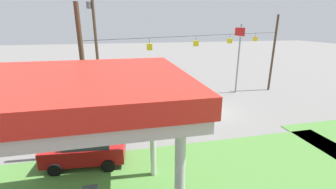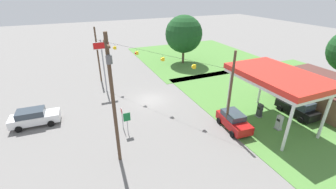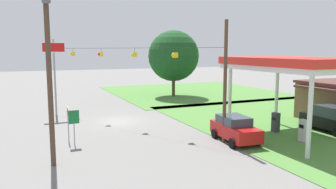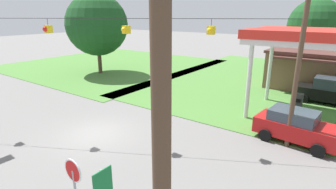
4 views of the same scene
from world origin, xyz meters
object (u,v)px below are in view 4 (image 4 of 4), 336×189
(gas_station_store, at_px, (330,70))
(fuel_pump_near, at_px, (297,105))
(gas_station_canopy, at_px, (333,39))
(tree_behind_station, at_px, (315,25))
(utility_pole_main, at_px, (163,72))
(stop_sign_roadside, at_px, (74,179))
(tree_west_verge, at_px, (97,25))
(car_at_pumps_rear, at_px, (329,91))
(car_at_pumps_front, at_px, (296,126))

(gas_station_store, bearing_deg, fuel_pump_near, -96.25)
(gas_station_canopy, xyz_separation_m, tree_behind_station, (-3.34, 17.56, 0.11))
(tree_behind_station, bearing_deg, gas_station_canopy, -79.24)
(utility_pole_main, bearing_deg, stop_sign_roadside, 163.50)
(tree_west_verge, bearing_deg, car_at_pumps_rear, 7.53)
(stop_sign_roadside, relative_size, tree_west_verge, 0.28)
(utility_pole_main, xyz_separation_m, tree_behind_station, (-2.68, 33.76, -0.61))
(car_at_pumps_front, relative_size, tree_west_verge, 0.48)
(utility_pole_main, relative_size, tree_behind_station, 1.27)
(gas_station_canopy, xyz_separation_m, car_at_pumps_front, (-0.68, -4.22, -4.37))
(fuel_pump_near, height_order, car_at_pumps_front, car_at_pumps_front)
(tree_behind_station, height_order, tree_west_verge, tree_west_verge)
(gas_station_canopy, distance_m, tree_west_verge, 23.02)
(tree_behind_station, xyz_separation_m, tree_west_verge, (-19.65, -16.39, 0.14))
(fuel_pump_near, height_order, tree_behind_station, tree_behind_station)
(gas_station_store, bearing_deg, tree_behind_station, 109.09)
(car_at_pumps_front, bearing_deg, stop_sign_roadside, -107.58)
(utility_pole_main, distance_m, tree_behind_station, 33.87)
(utility_pole_main, height_order, tree_behind_station, utility_pole_main)
(fuel_pump_near, xyz_separation_m, car_at_pumps_rear, (1.45, 4.22, 0.27))
(gas_station_canopy, relative_size, car_at_pumps_rear, 2.04)
(fuel_pump_near, distance_m, tree_behind_station, 18.27)
(car_at_pumps_rear, relative_size, tree_behind_station, 0.55)
(fuel_pump_near, bearing_deg, tree_behind_station, 96.38)
(gas_station_canopy, relative_size, utility_pole_main, 0.88)
(tree_west_verge, bearing_deg, gas_station_store, 19.16)
(stop_sign_roadside, xyz_separation_m, tree_west_verge, (-17.81, 16.03, 3.75))
(gas_station_store, xyz_separation_m, fuel_pump_near, (-0.99, -9.03, -1.04))
(car_at_pumps_front, relative_size, utility_pole_main, 0.40)
(stop_sign_roadside, distance_m, utility_pole_main, 6.33)
(fuel_pump_near, distance_m, utility_pole_main, 17.05)
(gas_station_store, distance_m, car_at_pumps_front, 13.28)
(gas_station_store, xyz_separation_m, stop_sign_roadside, (-4.79, -23.89, 0.01))
(fuel_pump_near, height_order, stop_sign_roadside, stop_sign_roadside)
(stop_sign_roadside, height_order, tree_west_verge, tree_west_verge)
(utility_pole_main, bearing_deg, car_at_pumps_rear, 87.94)
(gas_station_canopy, bearing_deg, stop_sign_roadside, -109.21)
(gas_station_canopy, distance_m, utility_pole_main, 16.23)
(gas_station_canopy, relative_size, tree_behind_station, 1.12)
(car_at_pumps_front, bearing_deg, gas_station_store, 94.02)
(gas_station_store, distance_m, stop_sign_roadside, 24.36)
(gas_station_canopy, distance_m, fuel_pump_near, 4.74)
(car_at_pumps_rear, bearing_deg, gas_station_store, -83.43)
(car_at_pumps_rear, height_order, tree_behind_station, tree_behind_station)
(gas_station_canopy, height_order, tree_west_verge, tree_west_verge)
(fuel_pump_near, relative_size, stop_sign_roadside, 0.64)
(fuel_pump_near, relative_size, tree_behind_station, 0.19)
(car_at_pumps_front, bearing_deg, car_at_pumps_rear, 90.16)
(tree_west_verge, bearing_deg, gas_station_canopy, -2.92)
(car_at_pumps_front, distance_m, stop_sign_roadside, 11.59)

